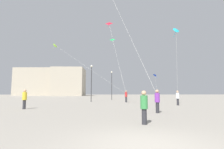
# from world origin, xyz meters

# --- Properties ---
(ground_plane) EXTENTS (300.00, 300.00, 0.00)m
(ground_plane) POSITION_xyz_m (0.00, 0.00, 0.00)
(ground_plane) COLOR #9E9689
(person_in_white) EXTENTS (0.38, 0.38, 1.73)m
(person_in_white) POSITION_xyz_m (7.49, 15.26, 0.95)
(person_in_white) COLOR #2D2D33
(person_in_white) RESTS_ON ground_plane
(person_in_purple) EXTENTS (0.37, 0.37, 1.70)m
(person_in_purple) POSITION_xyz_m (2.73, 7.71, 0.93)
(person_in_purple) COLOR #2D2D33
(person_in_purple) RESTS_ON ground_plane
(person_in_red) EXTENTS (0.40, 0.40, 1.84)m
(person_in_red) POSITION_xyz_m (2.25, 22.24, 1.01)
(person_in_red) COLOR #2D2D33
(person_in_red) RESTS_ON ground_plane
(person_in_teal) EXTENTS (0.36, 0.36, 1.64)m
(person_in_teal) POSITION_xyz_m (6.73, 20.53, 0.90)
(person_in_teal) COLOR #2D2D33
(person_in_teal) RESTS_ON ground_plane
(person_in_green) EXTENTS (0.34, 0.34, 1.58)m
(person_in_green) POSITION_xyz_m (0.70, 3.20, 0.86)
(person_in_green) COLOR #2D2D33
(person_in_green) RESTS_ON ground_plane
(person_in_yellow) EXTENTS (0.39, 0.39, 1.80)m
(person_in_yellow) POSITION_xyz_m (-8.45, 11.33, 0.98)
(person_in_yellow) COLOR #2D2D33
(person_in_yellow) RESTS_ON ground_plane
(kite_emerald_delta) EXTENTS (2.13, 13.38, 13.08)m
(kite_emerald_delta) POSITION_xyz_m (0.80, 34.61, 13.52)
(kite_emerald_delta) COLOR green
(kite_cyan_diamond) EXTENTS (0.98, 1.95, 7.60)m
(kite_cyan_diamond) POSITION_xyz_m (6.94, 13.70, 8.42)
(kite_cyan_diamond) COLOR #1EB2C6
(kite_cobalt_diamond) EXTENTS (5.27, 17.63, 4.93)m
(kite_cobalt_diamond) POSITION_xyz_m (11.35, 37.13, 5.76)
(kite_cobalt_diamond) COLOR blue
(kite_lime_diamond) EXTENTS (14.86, 11.45, 11.12)m
(kite_lime_diamond) POSITION_xyz_m (-11.83, 32.86, 11.76)
(kite_lime_diamond) COLOR #8CD12D
(kite_crimson_delta) EXTENTS (3.18, 3.09, 12.86)m
(kite_crimson_delta) POSITION_xyz_m (-0.29, 24.89, 13.39)
(kite_crimson_delta) COLOR red
(building_left_hall) EXTENTS (24.30, 16.98, 14.75)m
(building_left_hall) POSITION_xyz_m (-37.00, 94.35, 7.38)
(building_left_hall) COLOR #B2A893
(building_left_hall) RESTS_ON ground_plane
(building_centre_hall) EXTENTS (15.15, 15.33, 13.84)m
(building_centre_hall) POSITION_xyz_m (-19.00, 84.40, 6.92)
(building_centre_hall) COLOR #B2A893
(building_centre_hall) RESTS_ON ground_plane
(lamppost_east) EXTENTS (0.36, 0.36, 6.10)m
(lamppost_east) POSITION_xyz_m (0.43, 32.27, 3.98)
(lamppost_east) COLOR #2D2D30
(lamppost_east) RESTS_ON ground_plane
(lamppost_west) EXTENTS (0.36, 0.36, 6.05)m
(lamppost_west) POSITION_xyz_m (-3.29, 23.58, 3.95)
(lamppost_west) COLOR #2D2D30
(lamppost_west) RESTS_ON ground_plane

